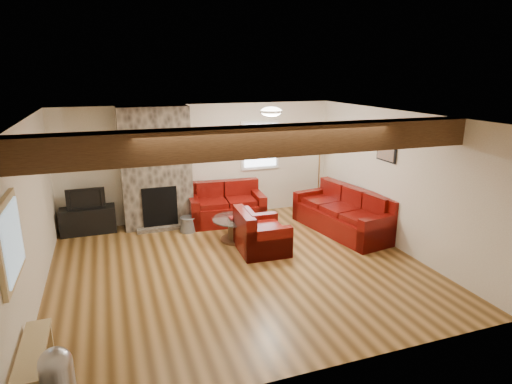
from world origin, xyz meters
The scene contains 18 objects.
room centered at (0.00, 0.00, 1.25)m, with size 8.00×8.00×8.00m.
oak_beam centered at (0.00, -1.25, 2.31)m, with size 6.00×0.36×0.38m, color #362010.
chimney_breast centered at (-1.00, 2.49, 1.22)m, with size 1.40×0.67×2.50m.
back_window centered at (1.35, 2.71, 1.55)m, with size 0.90×0.08×1.10m, color white, non-canonical shape.
hatch_window centered at (-2.96, -1.50, 1.45)m, with size 0.08×1.00×0.90m, color tan, non-canonical shape.
ceiling_dome centered at (0.90, 0.90, 2.44)m, with size 0.40×0.40×0.18m, color white, non-canonical shape.
artwork_back centered at (0.15, 2.71, 1.70)m, with size 0.42×0.06×0.52m, color black, non-canonical shape.
artwork_right centered at (2.96, 0.30, 1.75)m, with size 0.06×0.55×0.42m, color black, non-canonical shape.
sofa_three centered at (2.48, 0.89, 0.43)m, with size 2.24×0.94×0.86m, color #440405, non-canonical shape.
loveseat centered at (0.40, 2.23, 0.42)m, with size 1.59×0.91×0.85m, color #440405, non-canonical shape.
armchair_red centered at (0.59, 0.52, 0.39)m, with size 0.96×0.84×0.78m, color #440405, non-canonical shape.
coffee_table centered at (0.30, 1.15, 0.22)m, with size 0.91×0.91×0.48m.
tv_cabinet centered at (-2.40, 2.53, 0.26)m, with size 1.06×0.42×0.53m, color black.
television centered at (-2.40, 2.53, 0.74)m, with size 0.73×0.10×0.42m, color black.
floor_lamp centered at (2.72, 2.42, 1.44)m, with size 0.43×0.43×1.69m.
pine_bench centered at (-2.83, -1.94, 0.21)m, with size 0.26×1.11×0.42m, color tan, non-canonical shape.
pedal_bin centered at (-2.54, -2.55, 0.38)m, with size 0.30×0.30×0.75m, color #ACACB1, non-canonical shape.
coal_bucket centered at (-0.50, 1.93, 0.16)m, with size 0.33×0.33×0.31m, color gray, non-canonical shape.
Camera 1 is at (-1.92, -6.27, 3.15)m, focal length 30.00 mm.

